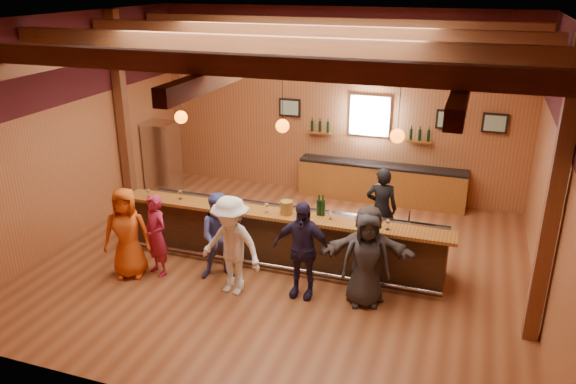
% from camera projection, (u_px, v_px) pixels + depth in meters
% --- Properties ---
extents(room, '(9.04, 9.00, 4.52)m').
position_uv_depth(room, '(283.00, 96.00, 9.67)').
color(room, brown).
rests_on(room, ground).
extents(bar_counter, '(6.30, 1.07, 1.11)m').
position_uv_depth(bar_counter, '(286.00, 235.00, 10.72)').
color(bar_counter, black).
rests_on(bar_counter, ground).
extents(back_bar_cabinet, '(4.00, 0.52, 0.95)m').
position_uv_depth(back_bar_cabinet, '(381.00, 183.00, 13.53)').
color(back_bar_cabinet, brown).
rests_on(back_bar_cabinet, ground).
extents(window, '(0.95, 0.09, 0.95)m').
position_uv_depth(window, '(370.00, 116.00, 13.28)').
color(window, silver).
rests_on(window, room).
extents(framed_pictures, '(5.35, 0.05, 0.45)m').
position_uv_depth(framed_pictures, '(407.00, 117.00, 12.99)').
color(framed_pictures, black).
rests_on(framed_pictures, room).
extents(wine_shelves, '(3.00, 0.18, 0.30)m').
position_uv_depth(wine_shelves, '(368.00, 134.00, 13.38)').
color(wine_shelves, brown).
rests_on(wine_shelves, room).
extents(pendant_lights, '(4.24, 0.24, 1.37)m').
position_uv_depth(pendant_lights, '(282.00, 126.00, 9.80)').
color(pendant_lights, black).
rests_on(pendant_lights, room).
extents(stainless_fridge, '(0.70, 0.70, 1.80)m').
position_uv_depth(stainless_fridge, '(162.00, 158.00, 13.99)').
color(stainless_fridge, silver).
rests_on(stainless_fridge, ground).
extents(customer_orange, '(0.97, 0.80, 1.70)m').
position_uv_depth(customer_orange, '(127.00, 233.00, 10.05)').
color(customer_orange, '#BE4A11').
rests_on(customer_orange, ground).
extents(customer_redvest, '(0.66, 0.57, 1.54)m').
position_uv_depth(customer_redvest, '(156.00, 236.00, 10.13)').
color(customer_redvest, maroon).
rests_on(customer_redvest, ground).
extents(customer_denim, '(0.97, 0.88, 1.63)m').
position_uv_depth(customer_denim, '(221.00, 236.00, 10.01)').
color(customer_denim, '#484E91').
rests_on(customer_denim, ground).
extents(customer_white, '(1.25, 0.86, 1.78)m').
position_uv_depth(customer_white, '(231.00, 246.00, 9.49)').
color(customer_white, white).
rests_on(customer_white, ground).
extents(customer_navy, '(1.02, 0.43, 1.73)m').
position_uv_depth(customer_navy, '(302.00, 249.00, 9.41)').
color(customer_navy, '#231C38').
rests_on(customer_navy, ground).
extents(customer_brown, '(1.65, 0.83, 1.70)m').
position_uv_depth(customer_brown, '(367.00, 253.00, 9.32)').
color(customer_brown, '#4E433E').
rests_on(customer_brown, ground).
extents(customer_dark, '(0.92, 0.73, 1.64)m').
position_uv_depth(customer_dark, '(366.00, 260.00, 9.17)').
color(customer_dark, '#27282A').
rests_on(customer_dark, ground).
extents(bartender, '(0.64, 0.45, 1.69)m').
position_uv_depth(bartender, '(381.00, 208.00, 11.11)').
color(bartender, black).
rests_on(bartender, ground).
extents(ice_bucket, '(0.23, 0.23, 0.25)m').
position_uv_depth(ice_bucket, '(287.00, 208.00, 10.15)').
color(ice_bucket, brown).
rests_on(ice_bucket, bar_counter).
extents(bottle_a, '(0.08, 0.08, 0.39)m').
position_uv_depth(bottle_a, '(319.00, 207.00, 10.10)').
color(bottle_a, black).
rests_on(bottle_a, bar_counter).
extents(bottle_b, '(0.08, 0.08, 0.39)m').
position_uv_depth(bottle_b, '(323.00, 208.00, 10.08)').
color(bottle_b, black).
rests_on(bottle_b, bar_counter).
extents(glass_a, '(0.07, 0.07, 0.17)m').
position_uv_depth(glass_a, '(148.00, 191.00, 10.92)').
color(glass_a, silver).
rests_on(glass_a, bar_counter).
extents(glass_b, '(0.08, 0.08, 0.19)m').
position_uv_depth(glass_b, '(180.00, 193.00, 10.82)').
color(glass_b, silver).
rests_on(glass_b, bar_counter).
extents(glass_c, '(0.07, 0.07, 0.17)m').
position_uv_depth(glass_c, '(216.00, 200.00, 10.52)').
color(glass_c, silver).
rests_on(glass_c, bar_counter).
extents(glass_d, '(0.08, 0.08, 0.19)m').
position_uv_depth(glass_d, '(219.00, 198.00, 10.56)').
color(glass_d, silver).
rests_on(glass_d, bar_counter).
extents(glass_e, '(0.09, 0.09, 0.19)m').
position_uv_depth(glass_e, '(267.00, 206.00, 10.20)').
color(glass_e, silver).
rests_on(glass_e, bar_counter).
extents(glass_f, '(0.07, 0.07, 0.16)m').
position_uv_depth(glass_f, '(331.00, 213.00, 9.94)').
color(glass_f, silver).
rests_on(glass_f, bar_counter).
extents(glass_g, '(0.08, 0.08, 0.18)m').
position_uv_depth(glass_g, '(370.00, 217.00, 9.74)').
color(glass_g, silver).
rests_on(glass_g, bar_counter).
extents(glass_h, '(0.09, 0.09, 0.19)m').
position_uv_depth(glass_h, '(388.00, 222.00, 9.52)').
color(glass_h, silver).
rests_on(glass_h, bar_counter).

